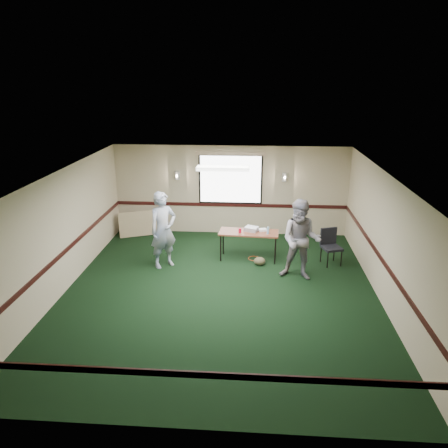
# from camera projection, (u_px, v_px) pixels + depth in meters

# --- Properties ---
(ground) EXTENTS (8.00, 8.00, 0.00)m
(ground) POSITION_uv_depth(u_px,v_px,m) (220.00, 293.00, 9.81)
(ground) COLOR black
(ground) RESTS_ON ground
(room_shell) EXTENTS (8.00, 8.02, 8.00)m
(room_shell) POSITION_uv_depth(u_px,v_px,m) (226.00, 200.00, 11.30)
(room_shell) COLOR tan
(room_shell) RESTS_ON ground
(folding_table) EXTENTS (1.57, 0.71, 0.77)m
(folding_table) POSITION_uv_depth(u_px,v_px,m) (249.00, 234.00, 11.40)
(folding_table) COLOR #5D2E1A
(folding_table) RESTS_ON ground
(projector) EXTENTS (0.40, 0.37, 0.11)m
(projector) POSITION_uv_depth(u_px,v_px,m) (251.00, 229.00, 11.43)
(projector) COLOR #9A9AA2
(projector) RESTS_ON folding_table
(game_console) EXTENTS (0.25, 0.23, 0.05)m
(game_console) POSITION_uv_depth(u_px,v_px,m) (263.00, 230.00, 11.45)
(game_console) COLOR white
(game_console) RESTS_ON folding_table
(red_cup) EXTENTS (0.08, 0.08, 0.12)m
(red_cup) POSITION_uv_depth(u_px,v_px,m) (240.00, 231.00, 11.30)
(red_cup) COLOR #B10B21
(red_cup) RESTS_ON folding_table
(water_bottle) EXTENTS (0.06, 0.06, 0.19)m
(water_bottle) POSITION_uv_depth(u_px,v_px,m) (268.00, 231.00, 11.20)
(water_bottle) COLOR #81B0D3
(water_bottle) RESTS_ON folding_table
(duffel_bag) EXTENTS (0.35, 0.29, 0.21)m
(duffel_bag) POSITION_uv_depth(u_px,v_px,m) (260.00, 261.00, 11.23)
(duffel_bag) COLOR #4C422B
(duffel_bag) RESTS_ON ground
(cable_coil) EXTENTS (0.33, 0.33, 0.02)m
(cable_coil) POSITION_uv_depth(u_px,v_px,m) (254.00, 258.00, 11.64)
(cable_coil) COLOR #B64016
(cable_coil) RESTS_ON ground
(folded_table) EXTENTS (1.45, 0.77, 0.75)m
(folded_table) POSITION_uv_depth(u_px,v_px,m) (144.00, 223.00, 13.26)
(folded_table) COLOR tan
(folded_table) RESTS_ON ground
(conference_chair) EXTENTS (0.58, 0.59, 0.93)m
(conference_chair) POSITION_uv_depth(u_px,v_px,m) (330.00, 243.00, 11.22)
(conference_chair) COLOR black
(conference_chair) RESTS_ON ground
(person_left) EXTENTS (0.85, 0.82, 1.95)m
(person_left) POSITION_uv_depth(u_px,v_px,m) (163.00, 230.00, 10.91)
(person_left) COLOR #435E95
(person_left) RESTS_ON ground
(person_right) EXTENTS (1.09, 0.93, 1.95)m
(person_right) POSITION_uv_depth(u_px,v_px,m) (301.00, 240.00, 10.23)
(person_right) COLOR #6A79A5
(person_right) RESTS_ON ground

